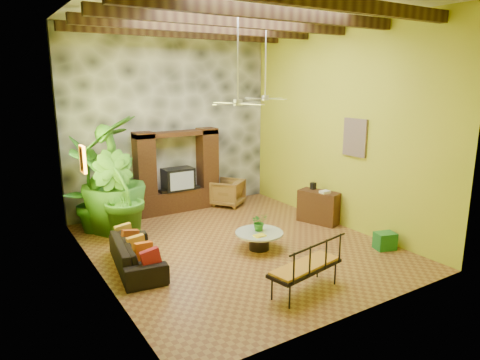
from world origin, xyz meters
TOP-DOWN VIEW (x-y plane):
  - ground at (0.00, 0.00)m, footprint 7.00×7.00m
  - ceiling at (0.00, 0.00)m, footprint 6.00×7.00m
  - back_wall at (0.00, 3.50)m, footprint 6.00×0.02m
  - left_wall at (-3.00, 0.00)m, footprint 0.02×7.00m
  - right_wall at (3.00, 0.00)m, footprint 0.02×7.00m
  - stone_accent_wall at (0.00, 3.44)m, footprint 5.98×0.10m
  - ceiling_beams at (0.00, 0.00)m, footprint 5.95×5.36m
  - entertainment_center at (0.00, 3.14)m, footprint 2.40×0.55m
  - ceiling_fan_front at (-0.20, -0.40)m, footprint 1.28×1.28m
  - ceiling_fan_back at (1.60, 1.20)m, footprint 1.28×1.28m
  - wall_art_mask at (-2.96, 1.00)m, footprint 0.06×0.32m
  - wall_art_painting at (2.96, -0.60)m, footprint 0.06×0.70m
  - sofa at (-2.30, 0.00)m, footprint 1.06×2.11m
  - wicker_armchair at (1.44, 2.82)m, footprint 1.18×1.19m
  - tall_plant_a at (-2.53, 2.59)m, footprint 1.41×1.50m
  - tall_plant_b at (-2.09, 1.73)m, footprint 1.47×1.45m
  - tall_plant_c at (-2.00, 2.44)m, footprint 2.17×2.17m
  - coffee_table at (0.29, -0.48)m, footprint 1.05×1.05m
  - centerpiece_plant at (0.35, -0.39)m, footprint 0.38×0.33m
  - yellow_tray at (0.16, -0.70)m, footprint 0.25×0.18m
  - iron_bench at (-0.14, -2.58)m, footprint 1.54×0.80m
  - side_console at (2.65, 0.21)m, footprint 0.80×1.15m
  - green_bin at (2.65, -1.94)m, footprint 0.51×0.44m

SIDE VIEW (x-z plane):
  - ground at x=0.00m, z-range 0.00..0.00m
  - green_bin at x=2.65m, z-range 0.00..0.38m
  - coffee_table at x=0.29m, z-range 0.06..0.46m
  - sofa at x=-2.30m, z-range 0.00..0.59m
  - wicker_armchair at x=1.44m, z-range 0.00..0.78m
  - yellow_tray at x=0.16m, z-range 0.40..0.43m
  - side_console at x=2.65m, z-range 0.00..0.84m
  - iron_bench at x=-0.14m, z-range 0.26..0.82m
  - centerpiece_plant at x=0.35m, z-range 0.40..0.80m
  - entertainment_center at x=0.00m, z-range -0.18..2.12m
  - tall_plant_b at x=-2.09m, z-range 0.00..2.08m
  - tall_plant_a at x=-2.53m, z-range 0.00..2.37m
  - tall_plant_c at x=-2.00m, z-range 0.00..2.84m
  - wall_art_mask at x=-2.96m, z-range 1.83..2.38m
  - wall_art_painting at x=2.96m, z-range 1.85..2.75m
  - back_wall at x=0.00m, z-range 0.00..5.00m
  - left_wall at x=-3.00m, z-range 0.00..5.00m
  - right_wall at x=3.00m, z-range 0.00..5.00m
  - stone_accent_wall at x=0.00m, z-range 0.01..4.99m
  - ceiling_fan_front at x=-0.20m, z-range 2.47..4.33m
  - ceiling_fan_back at x=1.60m, z-range 2.47..4.33m
  - ceiling_beams at x=0.00m, z-range 4.67..4.89m
  - ceiling at x=0.00m, z-range 4.99..5.01m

